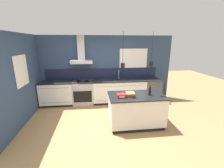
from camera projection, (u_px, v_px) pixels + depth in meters
ground_plane at (107, 124)px, 4.41m from camera, size 16.00×16.00×0.00m
wall_back at (101, 68)px, 5.96m from camera, size 5.60×2.23×2.60m
wall_left at (24, 78)px, 4.45m from camera, size 0.08×3.80×2.60m
counter_run_left at (57, 93)px, 5.70m from camera, size 1.21×0.64×0.91m
counter_run_sink at (119, 91)px, 5.98m from camera, size 2.08×0.64×1.28m
oven_range at (83, 93)px, 5.81m from camera, size 0.77×0.66×0.91m
dishwasher at (152, 90)px, 6.14m from camera, size 0.63×0.65×0.91m
kitchen_island at (136, 110)px, 4.30m from camera, size 1.56×0.93×0.91m
bottle_on_island at (150, 91)px, 4.13m from camera, size 0.07×0.07×0.29m
book_stack at (130, 94)px, 4.12m from camera, size 0.29×0.34×0.09m
red_supply_box at (121, 96)px, 3.98m from camera, size 0.23×0.17×0.10m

